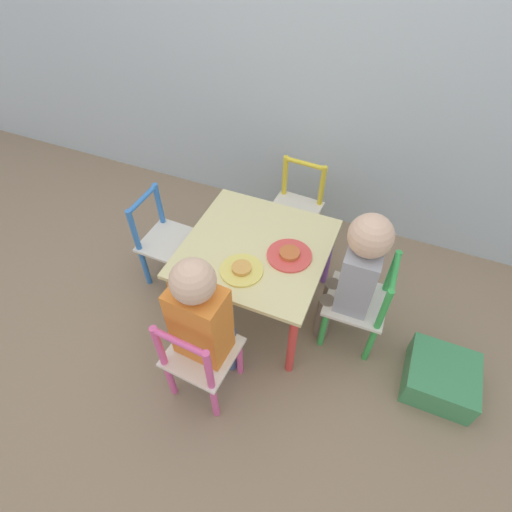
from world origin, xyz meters
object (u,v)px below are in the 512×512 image
(plate_right, at_px, (289,255))
(storage_bin, at_px, (441,377))
(plate_front, at_px, (242,270))
(chair_blue, at_px, (166,242))
(chair_yellow, at_px, (296,210))
(child_front, at_px, (203,318))
(child_right, at_px, (356,271))
(kids_table, at_px, (256,255))
(chair_pink, at_px, (200,358))
(chair_green, at_px, (361,304))

(plate_right, height_order, storage_bin, plate_right)
(plate_front, bearing_deg, chair_blue, 161.55)
(chair_yellow, height_order, child_front, child_front)
(child_right, xyz_separation_m, plate_right, (-0.28, -0.01, -0.01))
(child_right, relative_size, plate_front, 4.08)
(kids_table, height_order, chair_blue, chair_blue)
(chair_yellow, bearing_deg, storage_bin, -31.53)
(kids_table, height_order, plate_front, plate_front)
(chair_pink, distance_m, child_front, 0.21)
(chair_blue, height_order, plate_right, chair_blue)
(child_right, distance_m, plate_right, 0.28)
(child_front, relative_size, plate_front, 4.21)
(chair_pink, bearing_deg, chair_yellow, -89.60)
(kids_table, relative_size, chair_green, 1.23)
(chair_green, bearing_deg, child_right, -90.00)
(chair_blue, distance_m, storage_bin, 1.41)
(chair_green, xyz_separation_m, chair_blue, (-1.00, 0.00, 0.00))
(child_front, xyz_separation_m, storage_bin, (0.93, 0.33, -0.37))
(chair_yellow, distance_m, child_front, 0.96)
(child_front, bearing_deg, chair_yellow, -89.58)
(chair_yellow, distance_m, plate_front, 0.68)
(plate_front, bearing_deg, child_right, 20.42)
(kids_table, relative_size, child_right, 0.85)
(plate_front, bearing_deg, chair_pink, -95.69)
(child_front, bearing_deg, chair_blue, -39.90)
(kids_table, distance_m, chair_green, 0.51)
(chair_green, xyz_separation_m, storage_bin, (0.40, -0.12, -0.17))
(chair_green, relative_size, storage_bin, 1.79)
(storage_bin, bearing_deg, chair_yellow, 145.33)
(chair_pink, xyz_separation_m, child_front, (0.00, 0.06, 0.20))
(chair_yellow, xyz_separation_m, child_front, (-0.06, -0.94, 0.20))
(chair_pink, distance_m, child_right, 0.72)
(kids_table, distance_m, chair_blue, 0.51)
(chair_green, xyz_separation_m, child_right, (-0.06, -0.00, 0.20))
(chair_yellow, distance_m, chair_blue, 0.72)
(kids_table, relative_size, plate_front, 3.45)
(chair_pink, bearing_deg, kids_table, -90.00)
(chair_yellow, xyz_separation_m, chair_blue, (-0.53, -0.49, 0.00))
(chair_yellow, relative_size, child_right, 0.69)
(chair_pink, height_order, child_right, child_right)
(child_right, bearing_deg, chair_pink, -44.22)
(chair_green, bearing_deg, chair_yellow, -137.16)
(kids_table, xyz_separation_m, chair_pink, (-0.03, -0.50, -0.12))
(storage_bin, bearing_deg, plate_front, -176.87)
(kids_table, height_order, chair_pink, chair_pink)
(chair_pink, distance_m, chair_yellow, 1.00)
(chair_yellow, bearing_deg, kids_table, -90.00)
(chair_yellow, bearing_deg, chair_pink, -90.40)
(chair_pink, xyz_separation_m, chair_blue, (-0.46, 0.51, 0.00))
(plate_front, bearing_deg, chair_yellow, 87.61)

